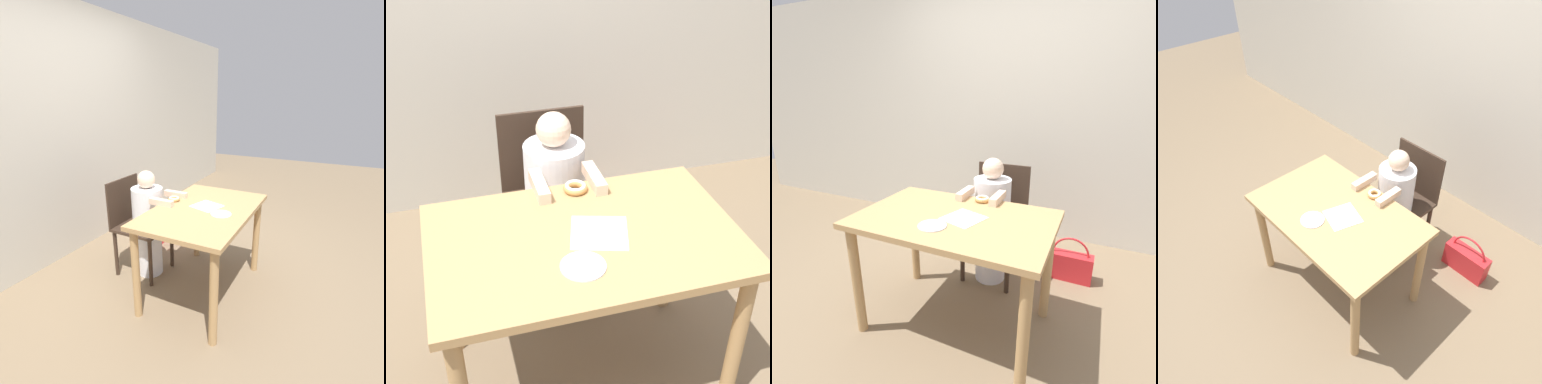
# 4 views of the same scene
# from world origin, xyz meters

# --- Properties ---
(ground_plane) EXTENTS (12.00, 12.00, 0.00)m
(ground_plane) POSITION_xyz_m (0.00, 0.00, 0.00)
(ground_plane) COLOR #7A664C
(wall_back) EXTENTS (8.00, 0.05, 2.50)m
(wall_back) POSITION_xyz_m (0.00, 1.57, 1.25)
(wall_back) COLOR beige
(wall_back) RESTS_ON ground_plane
(dining_table) EXTENTS (1.15, 0.74, 0.76)m
(dining_table) POSITION_xyz_m (0.00, 0.00, 0.64)
(dining_table) COLOR tan
(dining_table) RESTS_ON ground_plane
(chair) EXTENTS (0.43, 0.45, 0.90)m
(chair) POSITION_xyz_m (0.03, 0.69, 0.48)
(chair) COLOR #38281E
(chair) RESTS_ON ground_plane
(child_figure) EXTENTS (0.29, 0.47, 1.00)m
(child_figure) POSITION_xyz_m (0.03, 0.57, 0.49)
(child_figure) COLOR white
(child_figure) RESTS_ON ground_plane
(donut) EXTENTS (0.10, 0.10, 0.03)m
(donut) POSITION_xyz_m (0.05, 0.31, 0.78)
(donut) COLOR tan
(donut) RESTS_ON dining_table
(napkin) EXTENTS (0.26, 0.26, 0.00)m
(napkin) POSITION_xyz_m (0.06, 0.00, 0.76)
(napkin) COLOR white
(napkin) RESTS_ON dining_table
(handbag) EXTENTS (0.36, 0.12, 0.37)m
(handbag) POSITION_xyz_m (0.61, 0.83, 0.13)
(handbag) COLOR red
(handbag) RESTS_ON ground_plane
(plate) EXTENTS (0.16, 0.16, 0.01)m
(plate) POSITION_xyz_m (-0.05, -0.17, 0.76)
(plate) COLOR silver
(plate) RESTS_ON dining_table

